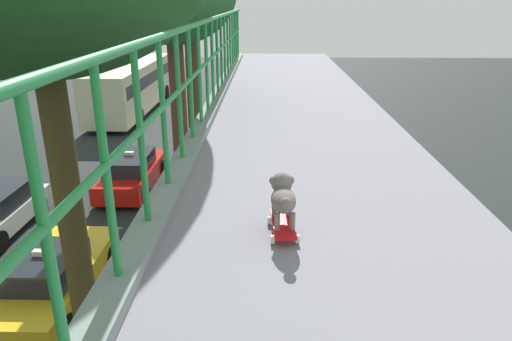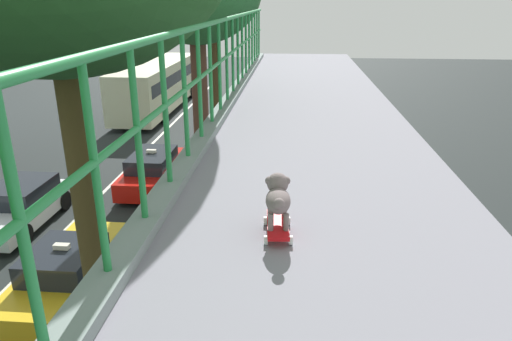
# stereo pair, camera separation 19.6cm
# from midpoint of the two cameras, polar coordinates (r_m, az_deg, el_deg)

# --- Properties ---
(car_yellow_cab_fifth) EXTENTS (2.00, 4.40, 1.51)m
(car_yellow_cab_fifth) POSITION_cam_midpoint_polar(r_m,az_deg,el_deg) (12.27, -21.43, -11.48)
(car_yellow_cab_fifth) COLOR yellow
(car_yellow_cab_fifth) RESTS_ON ground
(car_white_sixth) EXTENTS (1.81, 4.12, 1.37)m
(car_white_sixth) POSITION_cam_midpoint_polar(r_m,az_deg,el_deg) (16.51, -26.73, -3.88)
(car_white_sixth) COLOR silver
(car_white_sixth) RESTS_ON ground
(car_red_taxi_seventh) EXTENTS (1.85, 4.47, 1.50)m
(car_red_taxi_seventh) POSITION_cam_midpoint_polar(r_m,az_deg,el_deg) (18.26, -12.18, 0.11)
(car_red_taxi_seventh) COLOR red
(car_red_taxi_seventh) RESTS_ON ground
(city_bus) EXTENTS (2.77, 11.90, 3.04)m
(city_bus) POSITION_cam_midpoint_polar(r_m,az_deg,el_deg) (31.05, -11.87, 10.50)
(city_bus) COLOR beige
(city_bus) RESTS_ON ground
(toy_skateboard) EXTENTS (0.20, 0.42, 0.08)m
(toy_skateboard) POSITION_cam_midpoint_polar(r_m,az_deg,el_deg) (3.05, 4.54, -6.81)
(toy_skateboard) COLOR red
(toy_skateboard) RESTS_ON overpass_deck
(small_dog) EXTENTS (0.18, 0.40, 0.30)m
(small_dog) POSITION_cam_midpoint_polar(r_m,az_deg,el_deg) (3.00, 4.60, -3.15)
(small_dog) COLOR slate
(small_dog) RESTS_ON toy_skateboard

